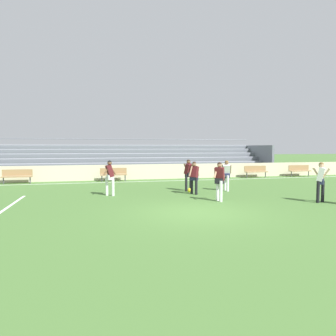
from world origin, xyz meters
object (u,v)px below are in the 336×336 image
(bench_near_bin, at_px, (113,173))
(player_white_pressing_high, at_px, (226,173))
(bench_far_left, at_px, (17,175))
(player_dark_challenging, at_px, (219,178))
(player_dark_on_ball, at_px, (188,172))
(player_dark_overlapping, at_px, (110,175))
(bench_near_wall_gap, at_px, (299,170))
(bench_centre_sideline, at_px, (256,171))
(soccer_ball, at_px, (190,190))
(player_white_deep_cover, at_px, (321,178))
(bleacher_stand, at_px, (127,159))
(player_dark_wide_left, at_px, (194,175))

(bench_near_bin, relative_size, player_white_pressing_high, 1.11)
(bench_far_left, xyz_separation_m, player_white_pressing_high, (11.63, -6.06, 0.42))
(bench_far_left, relative_size, bench_near_bin, 1.00)
(player_dark_challenging, xyz_separation_m, player_white_pressing_high, (1.60, 2.84, -0.04))
(player_dark_on_ball, distance_m, player_dark_challenging, 3.29)
(player_dark_overlapping, height_order, player_white_pressing_high, player_dark_overlapping)
(bench_far_left, height_order, bench_near_wall_gap, same)
(bench_near_wall_gap, bearing_deg, player_dark_overlapping, -157.36)
(bench_centre_sideline, distance_m, bench_near_wall_gap, 3.81)
(bench_far_left, distance_m, player_dark_overlapping, 8.37)
(bench_centre_sideline, relative_size, soccer_ball, 8.18)
(bench_near_bin, height_order, bench_near_wall_gap, same)
(player_white_pressing_high, height_order, player_white_deep_cover, player_white_deep_cover)
(bench_far_left, height_order, soccer_ball, bench_far_left)
(bench_far_left, distance_m, bench_near_bin, 6.06)
(bleacher_stand, xyz_separation_m, player_dark_wide_left, (2.18, -10.92, -0.37))
(bleacher_stand, height_order, player_dark_overlapping, bleacher_stand)
(player_dark_wide_left, xyz_separation_m, player_dark_challenging, (0.44, -2.13, 0.05))
(player_dark_challenging, relative_size, player_white_deep_cover, 0.99)
(bench_near_bin, height_order, player_dark_wide_left, player_dark_wide_left)
(bench_near_wall_gap, xyz_separation_m, player_dark_challenging, (-10.54, -8.90, 0.46))
(player_dark_challenging, bearing_deg, bench_centre_sideline, 52.92)
(bleacher_stand, relative_size, player_white_deep_cover, 14.15)
(player_dark_wide_left, distance_m, player_white_deep_cover, 5.60)
(player_dark_wide_left, height_order, soccer_ball, player_dark_wide_left)
(bench_far_left, height_order, player_dark_wide_left, player_dark_wide_left)
(player_dark_challenging, xyz_separation_m, soccer_ball, (-0.46, 2.80, -0.90))
(bench_centre_sideline, bearing_deg, player_white_pressing_high, -130.22)
(bleacher_stand, relative_size, bench_near_wall_gap, 13.33)
(bench_far_left, bearing_deg, bench_near_bin, 0.00)
(bleacher_stand, xyz_separation_m, bench_near_bin, (-1.36, -4.15, -0.78))
(player_dark_on_ball, bearing_deg, player_dark_wide_left, -93.33)
(bench_near_wall_gap, bearing_deg, player_white_pressing_high, -145.85)
(player_white_pressing_high, distance_m, soccer_ball, 2.23)
(bench_near_bin, relative_size, player_dark_overlapping, 1.06)
(bench_near_bin, bearing_deg, player_white_deep_cover, -51.72)
(player_dark_overlapping, xyz_separation_m, player_white_pressing_high, (6.10, 0.21, -0.05))
(bench_near_bin, xyz_separation_m, bench_near_wall_gap, (14.51, 0.00, 0.00))
(player_dark_wide_left, height_order, player_white_deep_cover, player_white_deep_cover)
(bench_centre_sideline, xyz_separation_m, bench_near_wall_gap, (3.81, 0.00, 0.00))
(bench_centre_sideline, distance_m, player_dark_challenging, 11.17)
(player_dark_wide_left, bearing_deg, player_dark_challenging, -78.40)
(bench_far_left, relative_size, player_dark_on_ball, 1.07)
(player_dark_wide_left, distance_m, player_dark_overlapping, 4.09)
(player_dark_on_ball, bearing_deg, bench_far_left, 149.76)
(player_white_pressing_high, relative_size, soccer_ball, 7.38)
(bench_centre_sideline, height_order, player_dark_on_ball, player_dark_on_ball)
(bench_near_bin, bearing_deg, bench_far_left, 180.00)
(bench_near_wall_gap, bearing_deg, soccer_ball, -150.97)
(bench_near_bin, xyz_separation_m, player_white_pressing_high, (5.57, -6.06, 0.42))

